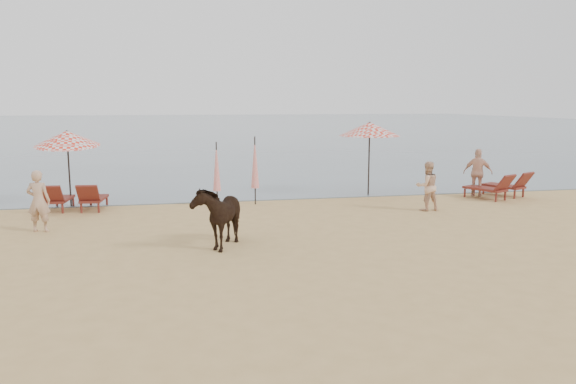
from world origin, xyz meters
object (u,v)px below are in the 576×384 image
object	(u,v)px
umbrella_open_left_b	(67,138)
beachgoer_right_b	(478,173)
umbrella_closed_right	(217,167)
beachgoer_right_a	(427,186)
umbrella_closed_left	(255,163)
umbrella_open_right	(370,129)
beachgoer_left	(38,201)
lounger_cluster_right	(500,186)
cow	(219,215)
lounger_cluster_left	(75,198)

from	to	relation	value
umbrella_open_left_b	beachgoer_right_b	xyz separation A→B (m)	(14.29, -0.78, -1.39)
umbrella_closed_right	beachgoer_right_a	size ratio (longest dim) A/B	1.36
umbrella_closed_left	beachgoer_right_a	size ratio (longest dim) A/B	1.46
umbrella_open_left_b	umbrella_open_right	bearing A→B (deg)	-14.75
umbrella_open_right	beachgoer_left	xyz separation A→B (m)	(-10.62, -3.87, -1.62)
umbrella_open_left_b	beachgoer_left	distance (m)	3.92
beachgoer_left	beachgoer_right_a	bearing A→B (deg)	-167.27
lounger_cluster_right	cow	size ratio (longest dim) A/B	1.32
lounger_cluster_left	beachgoer_right_a	distance (m)	11.21
cow	beachgoer_right_b	distance (m)	11.27
beachgoer_right_a	lounger_cluster_left	bearing A→B (deg)	-15.04
umbrella_closed_right	cow	world-z (taller)	umbrella_closed_right
beachgoer_right_a	umbrella_closed_left	bearing A→B (deg)	-26.77
lounger_cluster_left	lounger_cluster_right	bearing A→B (deg)	3.54
lounger_cluster_right	cow	xyz separation A→B (m)	(-10.50, -4.81, 0.31)
umbrella_closed_left	umbrella_open_right	bearing A→B (deg)	12.70
umbrella_open_left_b	umbrella_closed_left	world-z (taller)	umbrella_open_left_b
lounger_cluster_right	umbrella_open_left_b	xyz separation A→B (m)	(-14.88, 1.32, 1.81)
beachgoer_left	beachgoer_right_a	distance (m)	11.45
umbrella_open_left_b	beachgoer_right_b	distance (m)	14.38
lounger_cluster_left	umbrella_open_right	size ratio (longest dim) A/B	0.69
beachgoer_right_a	beachgoer_right_b	bearing A→B (deg)	-147.92
lounger_cluster_right	beachgoer_right_a	bearing A→B (deg)	179.84
umbrella_closed_right	cow	xyz separation A→B (m)	(-0.38, -5.25, -0.56)
umbrella_closed_left	beachgoer_right_b	distance (m)	8.26
umbrella_open_right	umbrella_closed_right	distance (m)	5.90
beachgoer_right_a	beachgoer_right_b	xyz separation A→B (m)	(3.05, 2.20, 0.09)
umbrella_closed_right	beachgoer_right_a	xyz separation A→B (m)	(6.49, -2.10, -0.53)
cow	beachgoer_right_b	world-z (taller)	beachgoer_right_b
lounger_cluster_right	beachgoer_right_b	bearing A→B (deg)	112.67
beachgoer_right_b	cow	bearing A→B (deg)	62.52
cow	beachgoer_right_a	xyz separation A→B (m)	(6.87, 3.16, 0.03)
lounger_cluster_right	umbrella_open_right	bearing A→B (deg)	136.23
umbrella_closed_right	beachgoer_left	size ratio (longest dim) A/B	1.29
umbrella_open_right	umbrella_closed_left	xyz separation A→B (m)	(-4.39, -0.99, -1.04)
umbrella_closed_left	lounger_cluster_left	bearing A→B (deg)	-179.86
lounger_cluster_left	umbrella_closed_left	size ratio (longest dim) A/B	0.82
lounger_cluster_left	umbrella_closed_right	world-z (taller)	umbrella_closed_right
umbrella_closed_right	beachgoer_left	distance (m)	5.68
umbrella_open_left_b	umbrella_closed_right	distance (m)	4.92
cow	lounger_cluster_left	bearing A→B (deg)	150.94
lounger_cluster_left	cow	world-z (taller)	cow
lounger_cluster_right	umbrella_open_left_b	world-z (taller)	umbrella_open_left_b
umbrella_open_left_b	beachgoer_left	world-z (taller)	umbrella_open_left_b
umbrella_closed_left	umbrella_closed_right	size ratio (longest dim) A/B	1.07
umbrella_closed_left	beachgoer_right_b	xyz separation A→B (m)	(8.24, -0.01, -0.54)
lounger_cluster_left	beachgoer_left	world-z (taller)	beachgoer_left
umbrella_open_left_b	cow	distance (m)	7.68
lounger_cluster_left	lounger_cluster_right	size ratio (longest dim) A/B	0.80
umbrella_closed_right	cow	distance (m)	5.30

